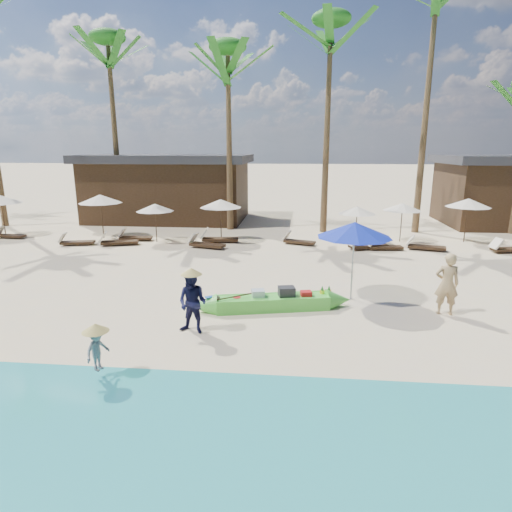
# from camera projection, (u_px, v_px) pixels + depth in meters

# --- Properties ---
(ground) EXTENTS (240.00, 240.00, 0.00)m
(ground) POSITION_uv_depth(u_px,v_px,m) (272.00, 328.00, 11.62)
(ground) COLOR beige
(ground) RESTS_ON ground
(wet_sand_strip) EXTENTS (240.00, 4.50, 0.01)m
(wet_sand_strip) POSITION_uv_depth(u_px,v_px,m) (253.00, 456.00, 6.79)
(wet_sand_strip) COLOR tan
(wet_sand_strip) RESTS_ON ground
(green_canoe) EXTENTS (5.38, 1.52, 0.69)m
(green_canoe) POSITION_uv_depth(u_px,v_px,m) (272.00, 302.00, 12.91)
(green_canoe) COLOR #52D240
(green_canoe) RESTS_ON ground
(tourist) EXTENTS (0.71, 0.50, 1.85)m
(tourist) POSITION_uv_depth(u_px,v_px,m) (447.00, 284.00, 12.38)
(tourist) COLOR tan
(tourist) RESTS_ON ground
(vendor_green) EXTENTS (0.93, 0.80, 1.66)m
(vendor_green) POSITION_uv_depth(u_px,v_px,m) (193.00, 303.00, 11.16)
(vendor_green) COLOR #131436
(vendor_green) RESTS_ON ground
(vendor_yellow) EXTENTS (0.52, 0.68, 0.94)m
(vendor_yellow) POSITION_uv_depth(u_px,v_px,m) (97.00, 349.00, 8.97)
(vendor_yellow) COLOR gray
(vendor_yellow) RESTS_ON ground
(blue_umbrella) EXTENTS (2.34, 2.34, 2.52)m
(blue_umbrella) POSITION_uv_depth(u_px,v_px,m) (355.00, 230.00, 13.28)
(blue_umbrella) COLOR #99999E
(blue_umbrella) RESTS_ON ground
(resort_parasol_2) EXTENTS (2.18, 2.18, 2.24)m
(resort_parasol_2) POSITION_uv_depth(u_px,v_px,m) (1.00, 199.00, 23.29)
(resort_parasol_2) COLOR #362216
(resort_parasol_2) RESTS_ON ground
(lounger_2_left) EXTENTS (1.67, 0.65, 0.55)m
(lounger_2_left) POSITION_uv_depth(u_px,v_px,m) (9.00, 235.00, 23.06)
(lounger_2_left) COLOR #362216
(lounger_2_left) RESTS_ON ground
(resort_parasol_3) EXTENTS (2.26, 2.26, 2.33)m
(resort_parasol_3) POSITION_uv_depth(u_px,v_px,m) (100.00, 199.00, 22.77)
(resort_parasol_3) COLOR #362216
(resort_parasol_3) RESTS_ON ground
(lounger_3_left) EXTENTS (1.77, 0.85, 0.58)m
(lounger_3_left) POSITION_uv_depth(u_px,v_px,m) (75.00, 241.00, 21.41)
(lounger_3_left) COLOR #362216
(lounger_3_left) RESTS_ON ground
(lounger_3_right) EXTENTS (1.96, 1.09, 0.64)m
(lounger_3_right) POSITION_uv_depth(u_px,v_px,m) (117.00, 241.00, 21.37)
(lounger_3_right) COLOR #362216
(lounger_3_right) RESTS_ON ground
(resort_parasol_4) EXTENTS (1.92, 1.92, 1.98)m
(resort_parasol_4) POSITION_uv_depth(u_px,v_px,m) (155.00, 208.00, 21.79)
(resort_parasol_4) COLOR #362216
(resort_parasol_4) RESTS_ON ground
(lounger_4_left) EXTENTS (1.76, 0.65, 0.59)m
(lounger_4_left) POSITION_uv_depth(u_px,v_px,m) (134.00, 237.00, 22.46)
(lounger_4_left) COLOR #362216
(lounger_4_left) RESTS_ON ground
(lounger_4_right) EXTENTS (1.93, 1.06, 0.63)m
(lounger_4_right) POSITION_uv_depth(u_px,v_px,m) (205.00, 244.00, 20.84)
(lounger_4_right) COLOR #362216
(lounger_4_right) RESTS_ON ground
(resort_parasol_5) EXTENTS (2.14, 2.14, 2.20)m
(resort_parasol_5) POSITION_uv_depth(u_px,v_px,m) (221.00, 204.00, 21.82)
(resort_parasol_5) COLOR #362216
(resort_parasol_5) RESTS_ON ground
(lounger_5_left) EXTENTS (1.99, 0.78, 0.66)m
(lounger_5_left) POSITION_uv_depth(u_px,v_px,m) (217.00, 238.00, 22.04)
(lounger_5_left) COLOR #362216
(lounger_5_left) RESTS_ON ground
(resort_parasol_6) EXTENTS (1.87, 1.87, 1.93)m
(resort_parasol_6) POSITION_uv_depth(u_px,v_px,m) (357.00, 210.00, 21.19)
(resort_parasol_6) COLOR #362216
(resort_parasol_6) RESTS_ON ground
(lounger_6_left) EXTENTS (1.74, 1.04, 0.56)m
(lounger_6_left) POSITION_uv_depth(u_px,v_px,m) (297.00, 241.00, 21.62)
(lounger_6_left) COLOR #362216
(lounger_6_left) RESTS_ON ground
(lounger_6_right) EXTENTS (2.05, 1.22, 0.67)m
(lounger_6_right) POSITION_uv_depth(u_px,v_px,m) (366.00, 245.00, 20.51)
(lounger_6_right) COLOR #362216
(lounger_6_right) RESTS_ON ground
(resort_parasol_7) EXTENTS (1.96, 1.96, 2.01)m
(resort_parasol_7) POSITION_uv_depth(u_px,v_px,m) (403.00, 207.00, 21.83)
(resort_parasol_7) COLOR #362216
(resort_parasol_7) RESTS_ON ground
(lounger_7_left) EXTENTS (1.69, 0.66, 0.56)m
(lounger_7_left) POSITION_uv_depth(u_px,v_px,m) (383.00, 246.00, 20.41)
(lounger_7_left) COLOR #362216
(lounger_7_left) RESTS_ON ground
(lounger_7_right) EXTENTS (1.88, 1.02, 0.61)m
(lounger_7_right) POSITION_uv_depth(u_px,v_px,m) (424.00, 246.00, 20.40)
(lounger_7_right) COLOR #362216
(lounger_7_right) RESTS_ON ground
(resort_parasol_8) EXTENTS (2.19, 2.19, 2.26)m
(resort_parasol_8) POSITION_uv_depth(u_px,v_px,m) (468.00, 203.00, 21.68)
(resort_parasol_8) COLOR #362216
(resort_parasol_8) RESTS_ON ground
(lounger_8_left) EXTENTS (1.90, 0.89, 0.62)m
(lounger_8_left) POSITION_uv_depth(u_px,v_px,m) (508.00, 248.00, 19.88)
(lounger_8_left) COLOR #362216
(lounger_8_left) RESTS_ON ground
(palm_2) EXTENTS (2.08, 2.08, 11.33)m
(palm_2) POSITION_uv_depth(u_px,v_px,m) (110.00, 69.00, 24.87)
(palm_2) COLOR brown
(palm_2) RESTS_ON ground
(palm_3) EXTENTS (2.08, 2.08, 10.52)m
(palm_3) POSITION_uv_depth(u_px,v_px,m) (228.00, 76.00, 23.58)
(palm_3) COLOR brown
(palm_3) RESTS_ON ground
(palm_4) EXTENTS (2.08, 2.08, 11.70)m
(palm_4) POSITION_uv_depth(u_px,v_px,m) (330.00, 56.00, 22.60)
(palm_4) COLOR brown
(palm_4) RESTS_ON ground
(palm_5) EXTENTS (2.08, 2.08, 13.60)m
(palm_5) POSITION_uv_depth(u_px,v_px,m) (434.00, 27.00, 22.13)
(palm_5) COLOR brown
(palm_5) RESTS_ON ground
(pavilion_west) EXTENTS (10.80, 6.60, 4.30)m
(pavilion_west) POSITION_uv_depth(u_px,v_px,m) (169.00, 187.00, 28.70)
(pavilion_west) COLOR #362216
(pavilion_west) RESTS_ON ground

